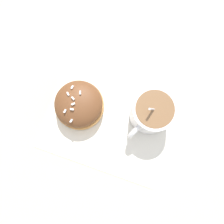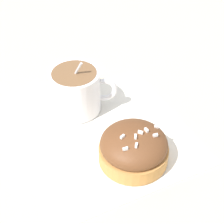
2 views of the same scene
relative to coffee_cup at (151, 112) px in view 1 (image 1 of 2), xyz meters
The scene contains 4 objects.
ground_plane 0.09m from the coffee_cup, ahead, with size 3.00×3.00×0.00m, color #C6B793.
paper_napkin 0.09m from the coffee_cup, ahead, with size 0.28×0.27×0.00m.
coffee_cup is the anchor object (origin of this frame).
frosted_pastry 0.15m from the coffee_cup, ahead, with size 0.10×0.10×0.06m.
Camera 1 is at (-0.02, 0.08, 0.47)m, focal length 35.00 mm.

